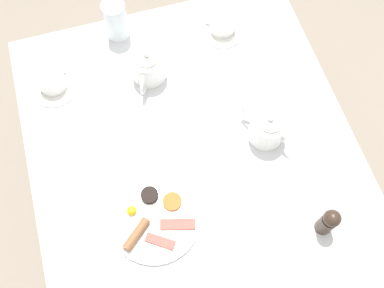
{
  "coord_description": "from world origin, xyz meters",
  "views": [
    {
      "loc": [
        -0.16,
        -0.53,
        2.0
      ],
      "look_at": [
        0.0,
        0.0,
        0.76
      ],
      "focal_mm": 42.0,
      "sensor_mm": 36.0,
      "label": 1
    }
  ],
  "objects_px": {
    "water_glass_tall": "(281,280)",
    "pepper_grinder": "(328,222)",
    "wine_glass_spare": "(116,20)",
    "fork_by_plate": "(223,283)",
    "teapot_near": "(148,66)",
    "teacup_with_saucer_left": "(53,82)",
    "knife_by_plate": "(92,140)",
    "teacup_with_saucer_right": "(223,25)",
    "breakfast_plate": "(154,218)",
    "teapot_far": "(267,128)"
  },
  "relations": [
    {
      "from": "teacup_with_saucer_left",
      "to": "water_glass_tall",
      "type": "distance_m",
      "value": 0.92
    },
    {
      "from": "wine_glass_spare",
      "to": "knife_by_plate",
      "type": "height_order",
      "value": "wine_glass_spare"
    },
    {
      "from": "teacup_with_saucer_left",
      "to": "fork_by_plate",
      "type": "height_order",
      "value": "teacup_with_saucer_left"
    },
    {
      "from": "teapot_far",
      "to": "wine_glass_spare",
      "type": "distance_m",
      "value": 0.61
    },
    {
      "from": "knife_by_plate",
      "to": "teacup_with_saucer_left",
      "type": "bearing_deg",
      "value": 109.41
    },
    {
      "from": "breakfast_plate",
      "to": "knife_by_plate",
      "type": "bearing_deg",
      "value": 112.38
    },
    {
      "from": "teacup_with_saucer_left",
      "to": "knife_by_plate",
      "type": "relative_size",
      "value": 0.72
    },
    {
      "from": "teapot_far",
      "to": "fork_by_plate",
      "type": "distance_m",
      "value": 0.47
    },
    {
      "from": "teapot_far",
      "to": "teacup_with_saucer_right",
      "type": "distance_m",
      "value": 0.42
    },
    {
      "from": "teacup_with_saucer_right",
      "to": "teapot_near",
      "type": "bearing_deg",
      "value": -159.56
    },
    {
      "from": "breakfast_plate",
      "to": "teacup_with_saucer_left",
      "type": "xyz_separation_m",
      "value": [
        -0.2,
        0.52,
        0.02
      ]
    },
    {
      "from": "breakfast_plate",
      "to": "teapot_near",
      "type": "relative_size",
      "value": 1.41
    },
    {
      "from": "teapot_far",
      "to": "water_glass_tall",
      "type": "relative_size",
      "value": 1.65
    },
    {
      "from": "water_glass_tall",
      "to": "fork_by_plate",
      "type": "xyz_separation_m",
      "value": [
        -0.14,
        0.04,
        -0.05
      ]
    },
    {
      "from": "wine_glass_spare",
      "to": "fork_by_plate",
      "type": "height_order",
      "value": "wine_glass_spare"
    },
    {
      "from": "fork_by_plate",
      "to": "wine_glass_spare",
      "type": "bearing_deg",
      "value": 95.59
    },
    {
      "from": "water_glass_tall",
      "to": "wine_glass_spare",
      "type": "bearing_deg",
      "value": 103.89
    },
    {
      "from": "knife_by_plate",
      "to": "breakfast_plate",
      "type": "bearing_deg",
      "value": -67.62
    },
    {
      "from": "breakfast_plate",
      "to": "teacup_with_saucer_right",
      "type": "height_order",
      "value": "teacup_with_saucer_right"
    },
    {
      "from": "teapot_near",
      "to": "teapot_far",
      "type": "xyz_separation_m",
      "value": [
        0.29,
        -0.31,
        0.0
      ]
    },
    {
      "from": "teapot_far",
      "to": "pepper_grinder",
      "type": "distance_m",
      "value": 0.32
    },
    {
      "from": "pepper_grinder",
      "to": "fork_by_plate",
      "type": "relative_size",
      "value": 0.68
    },
    {
      "from": "wine_glass_spare",
      "to": "fork_by_plate",
      "type": "distance_m",
      "value": 0.9
    },
    {
      "from": "pepper_grinder",
      "to": "knife_by_plate",
      "type": "xyz_separation_m",
      "value": [
        -0.57,
        0.45,
        -0.06
      ]
    },
    {
      "from": "teapot_near",
      "to": "teacup_with_saucer_right",
      "type": "xyz_separation_m",
      "value": [
        0.29,
        0.11,
        -0.03
      ]
    },
    {
      "from": "water_glass_tall",
      "to": "pepper_grinder",
      "type": "xyz_separation_m",
      "value": [
        0.18,
        0.11,
        0.01
      ]
    },
    {
      "from": "water_glass_tall",
      "to": "fork_by_plate",
      "type": "relative_size",
      "value": 0.6
    },
    {
      "from": "teapot_near",
      "to": "pepper_grinder",
      "type": "xyz_separation_m",
      "value": [
        0.35,
        -0.63,
        0.01
      ]
    },
    {
      "from": "breakfast_plate",
      "to": "wine_glass_spare",
      "type": "relative_size",
      "value": 1.84
    },
    {
      "from": "breakfast_plate",
      "to": "teacup_with_saucer_left",
      "type": "bearing_deg",
      "value": 111.1
    },
    {
      "from": "breakfast_plate",
      "to": "knife_by_plate",
      "type": "height_order",
      "value": "breakfast_plate"
    },
    {
      "from": "teapot_near",
      "to": "pepper_grinder",
      "type": "relative_size",
      "value": 1.5
    },
    {
      "from": "teacup_with_saucer_left",
      "to": "teapot_near",
      "type": "bearing_deg",
      "value": -8.41
    },
    {
      "from": "breakfast_plate",
      "to": "wine_glass_spare",
      "type": "distance_m",
      "value": 0.67
    },
    {
      "from": "teacup_with_saucer_right",
      "to": "wine_glass_spare",
      "type": "xyz_separation_m",
      "value": [
        -0.35,
        0.09,
        0.05
      ]
    },
    {
      "from": "teapot_far",
      "to": "teapot_near",
      "type": "bearing_deg",
      "value": -168.79
    },
    {
      "from": "water_glass_tall",
      "to": "fork_by_plate",
      "type": "height_order",
      "value": "water_glass_tall"
    },
    {
      "from": "teapot_near",
      "to": "teacup_with_saucer_left",
      "type": "relative_size",
      "value": 1.17
    },
    {
      "from": "fork_by_plate",
      "to": "knife_by_plate",
      "type": "height_order",
      "value": "same"
    },
    {
      "from": "breakfast_plate",
      "to": "knife_by_plate",
      "type": "distance_m",
      "value": 0.32
    },
    {
      "from": "breakfast_plate",
      "to": "wine_glass_spare",
      "type": "xyz_separation_m",
      "value": [
        0.05,
        0.66,
        0.06
      ]
    },
    {
      "from": "teapot_far",
      "to": "water_glass_tall",
      "type": "xyz_separation_m",
      "value": [
        -0.12,
        -0.42,
        0.0
      ]
    },
    {
      "from": "breakfast_plate",
      "to": "pepper_grinder",
      "type": "height_order",
      "value": "pepper_grinder"
    },
    {
      "from": "teapot_near",
      "to": "fork_by_plate",
      "type": "height_order",
      "value": "teapot_near"
    },
    {
      "from": "teapot_far",
      "to": "pepper_grinder",
      "type": "bearing_deg",
      "value": -21.54
    },
    {
      "from": "breakfast_plate",
      "to": "teapot_far",
      "type": "bearing_deg",
      "value": 22.04
    },
    {
      "from": "teacup_with_saucer_left",
      "to": "teacup_with_saucer_right",
      "type": "height_order",
      "value": "same"
    },
    {
      "from": "teacup_with_saucer_left",
      "to": "pepper_grinder",
      "type": "bearing_deg",
      "value": -46.04
    },
    {
      "from": "breakfast_plate",
      "to": "teacup_with_saucer_right",
      "type": "distance_m",
      "value": 0.7
    },
    {
      "from": "teapot_far",
      "to": "water_glass_tall",
      "type": "distance_m",
      "value": 0.44
    }
  ]
}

